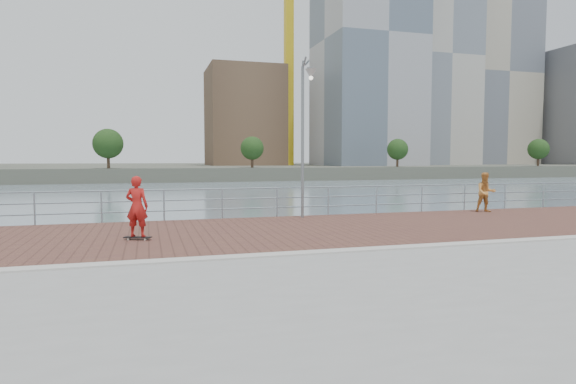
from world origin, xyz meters
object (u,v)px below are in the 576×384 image
object	(u,v)px
skateboarder	(137,206)
bystander	(486,192)
guardrail	(250,199)
street_lamp	(306,109)

from	to	relation	value
skateboarder	bystander	world-z (taller)	skateboarder
guardrail	bystander	bearing A→B (deg)	-5.24
guardrail	street_lamp	xyz separation A→B (m)	(1.87, -0.91, 3.26)
street_lamp	skateboarder	bearing A→B (deg)	-152.11
guardrail	street_lamp	world-z (taller)	street_lamp
skateboarder	bystander	xyz separation A→B (m)	(13.49, 3.08, -0.10)
guardrail	skateboarder	world-z (taller)	skateboarder
street_lamp	bystander	xyz separation A→B (m)	(7.72, 0.03, -3.12)
skateboarder	street_lamp	bearing A→B (deg)	-131.89
guardrail	bystander	world-z (taller)	bystander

